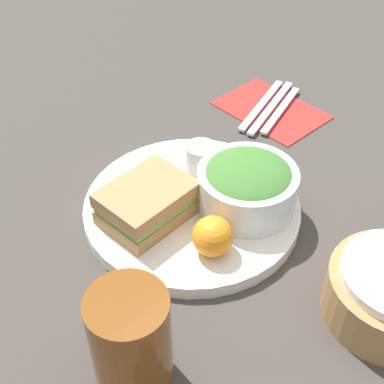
# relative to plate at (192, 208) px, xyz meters

# --- Properties ---
(ground_plane) EXTENTS (4.00, 4.00, 0.00)m
(ground_plane) POSITION_rel_plate_xyz_m (0.00, 0.00, -0.01)
(ground_plane) COLOR #3D3833
(plate) EXTENTS (0.30, 0.30, 0.02)m
(plate) POSITION_rel_plate_xyz_m (0.00, 0.00, 0.00)
(plate) COLOR white
(plate) RESTS_ON ground_plane
(sandwich) EXTENTS (0.12, 0.10, 0.05)m
(sandwich) POSITION_rel_plate_xyz_m (0.06, -0.02, 0.04)
(sandwich) COLOR #A37A4C
(sandwich) RESTS_ON plate
(salad_bowl) EXTENTS (0.13, 0.13, 0.07)m
(salad_bowl) POSITION_rel_plate_xyz_m (-0.05, 0.05, 0.05)
(salad_bowl) COLOR white
(salad_bowl) RESTS_ON plate
(dressing_cup) EXTENTS (0.04, 0.04, 0.04)m
(dressing_cup) POSITION_rel_plate_xyz_m (-0.06, -0.05, 0.03)
(dressing_cup) COLOR #B7B7BC
(dressing_cup) RESTS_ON plate
(orange_wedge) EXTENTS (0.05, 0.05, 0.05)m
(orange_wedge) POSITION_rel_plate_xyz_m (0.04, 0.08, 0.04)
(orange_wedge) COLOR orange
(orange_wedge) RESTS_ON plate
(drink_glass) EXTENTS (0.08, 0.08, 0.13)m
(drink_glass) POSITION_rel_plate_xyz_m (0.21, 0.14, 0.05)
(drink_glass) COLOR brown
(drink_glass) RESTS_ON ground_plane
(napkin) EXTENTS (0.13, 0.18, 0.00)m
(napkin) POSITION_rel_plate_xyz_m (-0.28, -0.10, -0.01)
(napkin) COLOR #B22823
(napkin) RESTS_ON ground_plane
(fork) EXTENTS (0.17, 0.07, 0.01)m
(fork) POSITION_rel_plate_xyz_m (-0.27, -0.11, -0.00)
(fork) COLOR silver
(fork) RESTS_ON napkin
(knife) EXTENTS (0.18, 0.07, 0.01)m
(knife) POSITION_rel_plate_xyz_m (-0.28, -0.10, -0.00)
(knife) COLOR silver
(knife) RESTS_ON napkin
(spoon) EXTENTS (0.15, 0.06, 0.01)m
(spoon) POSITION_rel_plate_xyz_m (-0.28, -0.08, -0.00)
(spoon) COLOR silver
(spoon) RESTS_ON napkin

